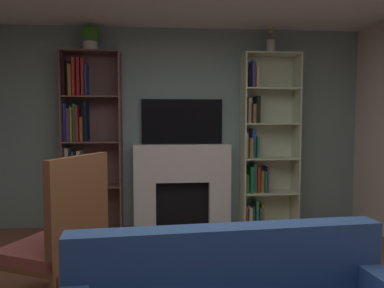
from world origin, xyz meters
name	(u,v)px	position (x,y,z in m)	size (l,w,h in m)	color
wall_back_accent	(182,128)	(0.00, 2.65, 1.31)	(4.96, 0.06, 2.63)	gray
fireplace	(182,184)	(0.00, 2.52, 0.57)	(1.38, 0.49, 1.10)	white
tv	(182,122)	(0.00, 2.59, 1.40)	(1.07, 0.06, 0.59)	black
bookshelf_left	(85,142)	(-1.26, 2.52, 1.14)	(0.74, 0.29, 2.29)	brown
bookshelf_right	(262,147)	(1.06, 2.50, 1.07)	(0.74, 0.33, 2.29)	beige
potted_plant	(90,37)	(-1.15, 2.47, 2.45)	(0.23, 0.23, 0.32)	beige
vase_with_flowers	(271,46)	(1.15, 2.47, 2.38)	(0.11, 0.11, 0.31)	silver
armchair	(63,235)	(-1.02, 0.48, 0.57)	(0.78, 0.83, 1.17)	brown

